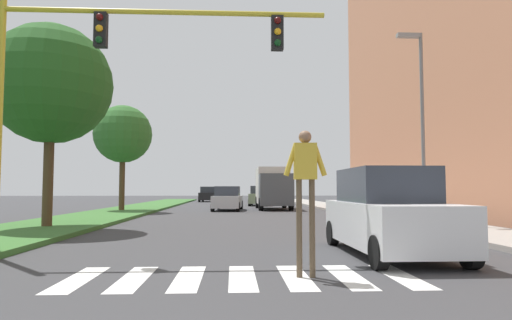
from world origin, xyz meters
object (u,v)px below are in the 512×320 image
traffic_light_gantry (95,65)px  suv_crossing (388,213)px  truck_box_delivery (273,187)px  sedan_midblock (228,199)px  pedestrian_performer (305,179)px  tree_mid (51,84)px  sedan_distant (259,196)px  street_lamp_right (420,110)px  sedan_far_horizon (208,195)px  tree_far (123,134)px

traffic_light_gantry → suv_crossing: traffic_light_gantry is taller
suv_crossing → truck_box_delivery: 22.94m
traffic_light_gantry → sedan_midblock: size_ratio=1.60×
pedestrian_performer → suv_crossing: pedestrian_performer is taller
traffic_light_gantry → truck_box_delivery: traffic_light_gantry is taller
tree_mid → sedan_distant: size_ratio=1.65×
truck_box_delivery → sedan_distant: bearing=94.5°
street_lamp_right → sedan_far_horizon: size_ratio=1.65×
street_lamp_right → sedan_distant: size_ratio=1.66×
traffic_light_gantry → street_lamp_right: street_lamp_right is taller
tree_far → sedan_far_horizon: tree_far is taller
tree_mid → sedan_far_horizon: 36.75m
pedestrian_performer → sedan_far_horizon: pedestrian_performer is taller
tree_far → pedestrian_performer: tree_far is taller
sedan_distant → truck_box_delivery: bearing=-85.5°
sedan_far_horizon → truck_box_delivery: (5.92, -19.92, 0.82)m
street_lamp_right → sedan_midblock: 16.63m
pedestrian_performer → tree_mid: bearing=131.4°
sedan_midblock → tree_far: bearing=-164.0°
suv_crossing → sedan_midblock: bearing=100.5°
pedestrian_performer → sedan_far_horizon: size_ratio=0.55×
traffic_light_gantry → pedestrian_performer: (4.36, -2.53, -2.64)m
tree_far → tree_mid: bearing=-88.0°
tree_mid → sedan_distant: tree_mid is taller
suv_crossing → sedan_distant: (-1.16, 30.37, -0.12)m
suv_crossing → sedan_far_horizon: 43.33m
sedan_midblock → truck_box_delivery: (3.34, 1.84, 0.86)m
sedan_midblock → street_lamp_right: bearing=-61.7°
traffic_light_gantry → sedan_midblock: bearing=82.6°
street_lamp_right → tree_far: bearing=139.7°
suv_crossing → tree_far: bearing=119.3°
tree_far → pedestrian_performer: (8.42, -21.64, -3.38)m
tree_mid → traffic_light_gantry: (3.64, -6.56, -1.06)m
sedan_midblock → sedan_distant: bearing=73.5°
tree_mid → sedan_far_horizon: tree_mid is taller
tree_far → sedan_midblock: size_ratio=1.46×
street_lamp_right → traffic_light_gantry: bearing=-146.8°
traffic_light_gantry → suv_crossing: bearing=-0.1°
traffic_light_gantry → truck_box_delivery: 23.85m
traffic_light_gantry → sedan_distant: bearing=79.7°
tree_mid → pedestrian_performer: 12.65m
pedestrian_performer → truck_box_delivery: truck_box_delivery is taller
tree_far → street_lamp_right: size_ratio=0.91×
sedan_midblock → sedan_distant: sedan_distant is taller
tree_far → sedan_far_horizon: (4.24, 23.72, -4.22)m
suv_crossing → sedan_far_horizon: (-6.49, 42.84, -0.11)m
pedestrian_performer → suv_crossing: (2.31, 2.51, -0.73)m
truck_box_delivery → tree_far: bearing=-159.5°
tree_far → sedan_distant: size_ratio=1.51×
street_lamp_right → truck_box_delivery: bearing=105.1°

